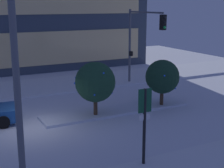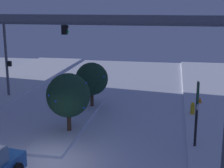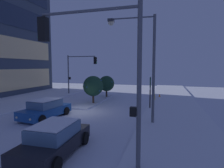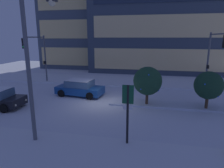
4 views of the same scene
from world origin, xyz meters
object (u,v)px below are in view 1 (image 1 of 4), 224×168
Objects in this scene: traffic_light_corner_far_right at (142,34)px; decorated_tree_left_of_median at (95,82)px; street_lamp_arched at (6,42)px; parking_info_sign at (145,118)px; decorated_tree_median at (162,77)px.

traffic_light_corner_far_right is 7.64m from decorated_tree_left_of_median.
street_lamp_arched is 2.46× the size of parking_info_sign.
decorated_tree_median is 0.94× the size of decorated_tree_left_of_median.
traffic_light_corner_far_right is at bearing -32.04° from parking_info_sign.
decorated_tree_median is (9.94, 5.75, -3.15)m from street_lamp_arched.
traffic_light_corner_far_right is 1.98× the size of decorated_tree_median.
parking_info_sign is at bearing -130.37° from decorated_tree_median.
decorated_tree_left_of_median is (-5.84, -4.50, -2.00)m from traffic_light_corner_far_right.
decorated_tree_left_of_median is at bearing -46.04° from street_lamp_arched.
parking_info_sign reaches higher than decorated_tree_median.
decorated_tree_left_of_median is (-4.38, 0.12, 0.11)m from decorated_tree_median.
street_lamp_arched is at bearing -149.95° from decorated_tree_median.
traffic_light_corner_far_right is at bearing 37.59° from decorated_tree_left_of_median.
street_lamp_arched is 11.91m from decorated_tree_median.
decorated_tree_left_of_median is (0.80, 6.22, -0.01)m from parking_info_sign.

